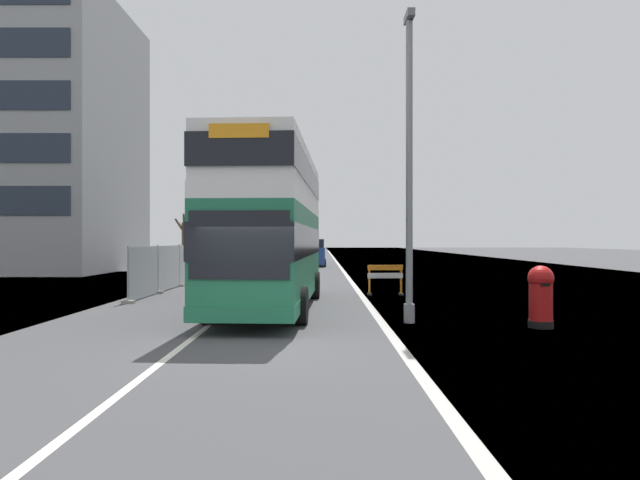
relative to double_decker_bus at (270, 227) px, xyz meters
The scene contains 11 objects.
ground 6.63m from the double_decker_bus, 83.70° to the right, with size 140.00×280.00×0.10m.
double_decker_bus is the anchor object (origin of this frame).
lamppost_foreground 5.11m from the double_decker_bus, 37.77° to the right, with size 0.29×0.70×8.24m.
red_pillar_postbox 8.25m from the double_decker_bus, 28.41° to the right, with size 0.63×0.63×1.56m.
roadworks_barrier 6.08m from the double_decker_bus, 44.40° to the left, with size 1.42×0.49×1.20m.
construction_site_fence 14.17m from the double_decker_bus, 111.15° to the left, with size 0.44×24.00×2.00m.
car_oncoming_near 20.06m from the double_decker_bus, 97.47° to the left, with size 1.96×4.22×2.26m.
car_receding_mid 27.73m from the double_decker_bus, 87.81° to the left, with size 1.95×4.14×2.25m.
car_receding_far 34.90m from the double_decker_bus, 94.69° to the left, with size 2.01×4.54×2.13m.
bare_tree_far_verge_near 32.18m from the double_decker_bus, 109.03° to the left, with size 2.18×3.11×5.15m.
bare_tree_far_verge_mid 51.61m from the double_decker_bus, 106.65° to the left, with size 2.68×2.62×5.49m.
Camera 1 is at (1.51, -11.28, 2.21)m, focal length 30.41 mm.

